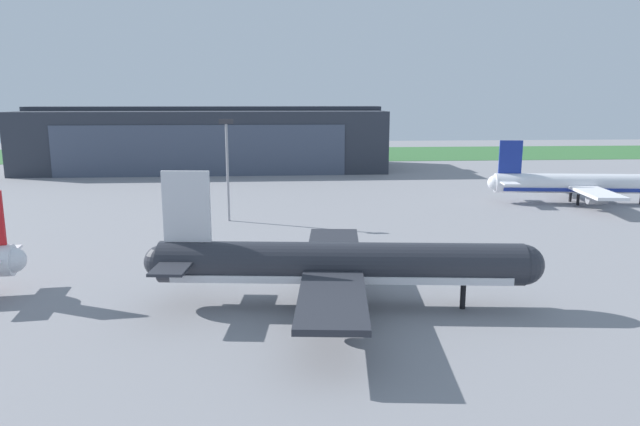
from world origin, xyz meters
The scene contains 6 objects.
ground_plane centered at (0.00, 0.00, 0.00)m, with size 440.00×440.00×0.00m, color gray.
grass_field_strip centered at (0.00, 153.83, 0.04)m, with size 440.00×56.00×0.08m, color #376C38.
maintenance_hangar centered at (-25.86, 109.53, 8.83)m, with size 103.63×35.39×18.57m.
airliner_near_left centered at (1.01, -10.99, 4.50)m, with size 40.07×33.58×13.98m.
airliner_far_right centered at (56.21, 44.22, 3.95)m, with size 37.85×32.73×12.69m.
apron_light_mast centered at (-13.73, 32.75, 10.36)m, with size 2.40×0.50×17.52m.
Camera 1 is at (-5.42, -66.78, 21.02)m, focal length 32.47 mm.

